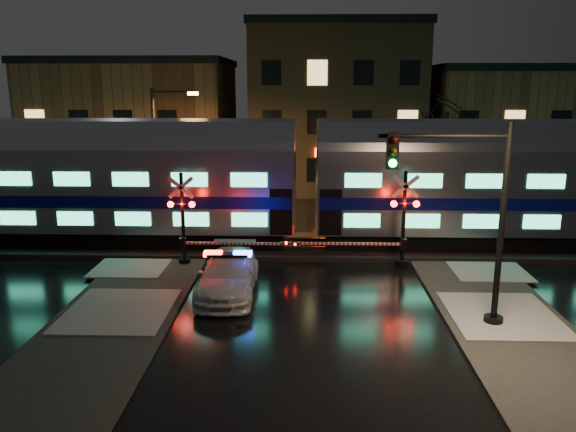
{
  "coord_description": "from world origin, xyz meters",
  "views": [
    {
      "loc": [
        -0.15,
        -20.76,
        7.69
      ],
      "look_at": [
        -0.87,
        2.5,
        2.2
      ],
      "focal_mm": 35.0,
      "sensor_mm": 36.0,
      "label": 1
    }
  ],
  "objects_px": {
    "crossing_signal_left": "(191,228)",
    "traffic_light": "(469,222)",
    "streetlight": "(160,149)",
    "police_car": "(228,274)",
    "crossing_signal_right": "(395,229)"
  },
  "relations": [
    {
      "from": "crossing_signal_left",
      "to": "crossing_signal_right",
      "type": "bearing_deg",
      "value": 0.02
    },
    {
      "from": "crossing_signal_left",
      "to": "traffic_light",
      "type": "relative_size",
      "value": 0.87
    },
    {
      "from": "crossing_signal_left",
      "to": "streetlight",
      "type": "relative_size",
      "value": 0.76
    },
    {
      "from": "police_car",
      "to": "crossing_signal_left",
      "type": "distance_m",
      "value": 3.91
    },
    {
      "from": "crossing_signal_right",
      "to": "crossing_signal_left",
      "type": "distance_m",
      "value": 8.68
    },
    {
      "from": "police_car",
      "to": "traffic_light",
      "type": "distance_m",
      "value": 8.86
    },
    {
      "from": "crossing_signal_right",
      "to": "streetlight",
      "type": "distance_m",
      "value": 13.64
    },
    {
      "from": "traffic_light",
      "to": "streetlight",
      "type": "distance_m",
      "value": 18.07
    },
    {
      "from": "police_car",
      "to": "crossing_signal_left",
      "type": "xyz_separation_m",
      "value": [
        -2.01,
        3.21,
        0.93
      ]
    },
    {
      "from": "crossing_signal_left",
      "to": "streetlight",
      "type": "distance_m",
      "value": 7.77
    },
    {
      "from": "traffic_light",
      "to": "streetlight",
      "type": "relative_size",
      "value": 0.88
    },
    {
      "from": "traffic_light",
      "to": "streetlight",
      "type": "bearing_deg",
      "value": 122.06
    },
    {
      "from": "crossing_signal_right",
      "to": "traffic_light",
      "type": "xyz_separation_m",
      "value": [
        1.3,
        -5.94,
        1.78
      ]
    },
    {
      "from": "crossing_signal_left",
      "to": "streetlight",
      "type": "bearing_deg",
      "value": 113.57
    },
    {
      "from": "crossing_signal_left",
      "to": "streetlight",
      "type": "xyz_separation_m",
      "value": [
        -2.92,
        6.69,
        2.64
      ]
    }
  ]
}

